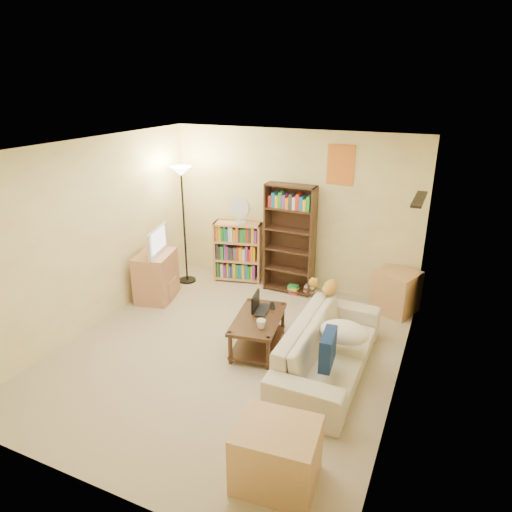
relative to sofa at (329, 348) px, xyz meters
name	(u,v)px	position (x,y,z in m)	size (l,w,h in m)	color
room	(226,227)	(-1.24, -0.12, 1.32)	(4.50, 4.54, 2.52)	#B8AB8A
sofa	(329,348)	(0.00, 0.00, 0.00)	(0.82, 2.09, 0.61)	beige
navy_pillow	(328,349)	(0.10, -0.45, 0.28)	(0.40, 0.12, 0.36)	navy
cream_blanket	(344,332)	(0.15, 0.05, 0.22)	(0.56, 0.40, 0.24)	silver
tabby_cat	(327,286)	(-0.27, 0.80, 0.39)	(0.48, 0.17, 0.17)	#C9892A
coffee_table	(258,328)	(-0.94, 0.12, -0.02)	(0.69, 1.05, 0.43)	#3C2117
laptop	(266,311)	(-0.90, 0.30, 0.14)	(0.30, 0.39, 0.03)	black
laptop_screen	(255,301)	(-1.04, 0.27, 0.26)	(0.01, 0.32, 0.22)	white
mug	(261,324)	(-0.80, -0.10, 0.18)	(0.15, 0.15, 0.11)	white
tv_remote	(272,306)	(-0.89, 0.46, 0.14)	(0.05, 0.17, 0.02)	black
tv_stand	(156,276)	(-2.94, 0.78, 0.06)	(0.49, 0.68, 0.73)	tan
television	(153,241)	(-2.94, 0.78, 0.63)	(0.25, 0.69, 0.40)	black
tall_bookshelf	(290,237)	(-1.18, 1.85, 0.61)	(0.78, 0.28, 1.72)	#3E2718
short_bookshelf	(238,252)	(-2.10, 1.93, 0.20)	(0.83, 0.48, 1.00)	tan
desk_fan	(239,210)	(-2.05, 1.88, 0.93)	(0.36, 0.20, 0.46)	silver
floor_lamp	(182,192)	(-2.86, 1.51, 1.23)	(0.33, 0.33, 1.93)	black
side_table	(396,292)	(0.48, 1.85, 0.00)	(0.54, 0.54, 0.62)	tan
end_cabinet	(277,455)	(0.04, -1.70, -0.03)	(0.67, 0.56, 0.56)	#DCB46B
book_stacks	(312,290)	(-0.78, 1.83, -0.22)	(0.67, 0.22, 0.20)	red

